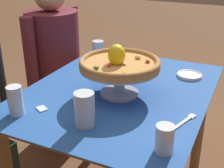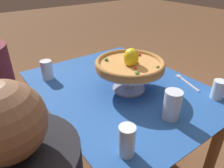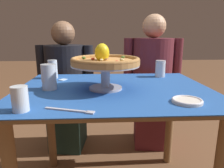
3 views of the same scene
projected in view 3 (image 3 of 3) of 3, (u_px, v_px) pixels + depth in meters
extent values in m
cylinder|color=olive|center=(51.00, 125.00, 1.56)|extent=(0.06, 0.06, 0.69)
cylinder|color=olive|center=(170.00, 122.00, 1.60)|extent=(0.06, 0.06, 0.69)
cube|color=olive|center=(114.00, 91.00, 1.16)|extent=(1.04, 0.80, 0.02)
cube|color=#23519E|center=(114.00, 88.00, 1.16)|extent=(1.08, 0.84, 0.00)
cylinder|color=#B7B7C1|center=(106.00, 88.00, 1.14)|extent=(0.18, 0.18, 0.01)
cylinder|color=#B7B7C1|center=(105.00, 77.00, 1.12)|extent=(0.05, 0.05, 0.12)
cylinder|color=#B7B7C1|center=(105.00, 65.00, 1.11)|extent=(0.37, 0.37, 0.01)
cylinder|color=#BC8447|center=(105.00, 62.00, 1.10)|extent=(0.37, 0.37, 0.02)
torus|color=#A6743E|center=(105.00, 60.00, 1.10)|extent=(0.37, 0.37, 0.02)
ellipsoid|color=#996B42|center=(105.00, 59.00, 1.09)|extent=(0.04, 0.04, 0.02)
ellipsoid|color=#4C7533|center=(123.00, 57.00, 1.18)|extent=(0.03, 0.03, 0.01)
ellipsoid|color=beige|center=(101.00, 60.00, 1.07)|extent=(0.03, 0.03, 0.01)
ellipsoid|color=#C63D28|center=(117.00, 62.00, 0.99)|extent=(0.03, 0.03, 0.01)
ellipsoid|color=tan|center=(105.00, 59.00, 1.10)|extent=(0.03, 0.02, 0.01)
ellipsoid|color=tan|center=(122.00, 60.00, 1.05)|extent=(0.03, 0.03, 0.02)
ellipsoid|color=tan|center=(100.00, 59.00, 1.10)|extent=(0.03, 0.03, 0.01)
ellipsoid|color=#4C7533|center=(84.00, 58.00, 1.15)|extent=(0.03, 0.03, 0.01)
ellipsoid|color=#4C7533|center=(80.00, 61.00, 1.02)|extent=(0.02, 0.02, 0.01)
ellipsoid|color=#C63D28|center=(93.00, 59.00, 1.12)|extent=(0.02, 0.02, 0.01)
ellipsoid|color=#C63D28|center=(102.00, 58.00, 1.12)|extent=(0.04, 0.04, 0.02)
ellipsoid|color=yellow|center=(102.00, 53.00, 1.10)|extent=(0.11, 0.11, 0.10)
cylinder|color=silver|center=(20.00, 99.00, 0.80)|extent=(0.06, 0.06, 0.10)
cylinder|color=silver|center=(21.00, 106.00, 0.81)|extent=(0.06, 0.06, 0.04)
cylinder|color=silver|center=(49.00, 77.00, 1.11)|extent=(0.08, 0.08, 0.14)
cylinder|color=silver|center=(49.00, 82.00, 1.12)|extent=(0.07, 0.07, 0.09)
cylinder|color=white|center=(160.00, 69.00, 1.45)|extent=(0.07, 0.07, 0.12)
cylinder|color=silver|center=(160.00, 73.00, 1.46)|extent=(0.06, 0.06, 0.06)
cylinder|color=silver|center=(53.00, 69.00, 1.40)|extent=(0.06, 0.06, 0.13)
cylinder|color=silver|center=(53.00, 72.00, 1.41)|extent=(0.06, 0.06, 0.09)
cylinder|color=silver|center=(187.00, 101.00, 0.91)|extent=(0.13, 0.13, 0.01)
torus|color=white|center=(187.00, 100.00, 0.91)|extent=(0.13, 0.13, 0.01)
cube|color=#B7B7C1|center=(66.00, 110.00, 0.81)|extent=(0.18, 0.07, 0.01)
cube|color=#B7B7C1|center=(90.00, 112.00, 0.79)|extent=(0.04, 0.03, 0.01)
cube|color=silver|center=(63.00, 80.00, 1.36)|extent=(0.06, 0.06, 0.00)
cube|color=#1E3833|center=(68.00, 124.00, 1.88)|extent=(0.32, 0.35, 0.43)
cylinder|color=black|center=(65.00, 74.00, 1.77)|extent=(0.37, 0.37, 0.49)
sphere|color=brown|center=(63.00, 33.00, 1.69)|extent=(0.19, 0.19, 0.19)
cylinder|color=black|center=(42.00, 69.00, 1.77)|extent=(0.08, 0.08, 0.42)
cylinder|color=black|center=(89.00, 70.00, 1.74)|extent=(0.08, 0.08, 0.42)
cube|color=maroon|center=(150.00, 121.00, 1.93)|extent=(0.32, 0.35, 0.44)
cylinder|color=maroon|center=(152.00, 69.00, 1.81)|extent=(0.38, 0.38, 0.54)
sphere|color=tan|center=(154.00, 26.00, 1.73)|extent=(0.20, 0.20, 0.20)
cylinder|color=maroon|center=(128.00, 65.00, 1.82)|extent=(0.08, 0.08, 0.46)
cylinder|color=maroon|center=(177.00, 65.00, 1.79)|extent=(0.08, 0.08, 0.46)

